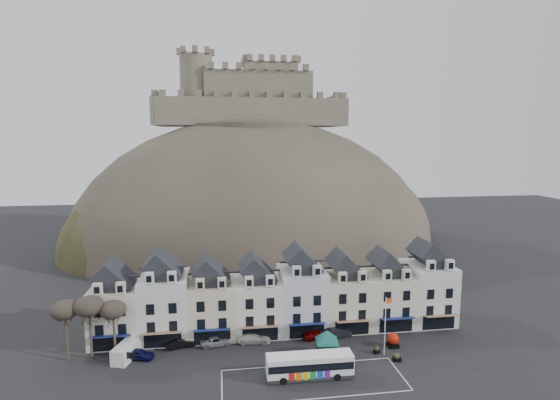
# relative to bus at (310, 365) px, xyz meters

# --- Properties ---
(ground) EXTENTS (300.00, 300.00, 0.00)m
(ground) POSITION_rel_bus_xyz_m (-1.67, -1.93, -1.65)
(ground) COLOR black
(ground) RESTS_ON ground
(coach_bay_markings) EXTENTS (22.00, 7.50, 0.01)m
(coach_bay_markings) POSITION_rel_bus_xyz_m (0.33, -0.68, -1.65)
(coach_bay_markings) COLOR silver
(coach_bay_markings) RESTS_ON ground
(townhouse_terrace) EXTENTS (54.40, 9.35, 11.80)m
(townhouse_terrace) POSITION_rel_bus_xyz_m (-1.52, 14.04, 3.64)
(townhouse_terrace) COLOR beige
(townhouse_terrace) RESTS_ON ground
(castle_hill) EXTENTS (100.00, 76.00, 68.00)m
(castle_hill) POSITION_rel_bus_xyz_m (-0.41, 67.02, -1.55)
(castle_hill) COLOR #3B362D
(castle_hill) RESTS_ON ground
(castle) EXTENTS (50.20, 22.20, 22.00)m
(castle) POSITION_rel_bus_xyz_m (-1.16, 74.00, 38.54)
(castle) COLOR #655E4D
(castle) RESTS_ON ground
(tree_left_far) EXTENTS (3.61, 3.61, 8.24)m
(tree_left_far) POSITION_rel_bus_xyz_m (-30.67, 8.57, 5.24)
(tree_left_far) COLOR #332720
(tree_left_far) RESTS_ON ground
(tree_left_mid) EXTENTS (3.78, 3.78, 8.64)m
(tree_left_mid) POSITION_rel_bus_xyz_m (-27.67, 8.57, 5.59)
(tree_left_mid) COLOR #332720
(tree_left_mid) RESTS_ON ground
(tree_left_near) EXTENTS (3.43, 3.43, 7.84)m
(tree_left_near) POSITION_rel_bus_xyz_m (-24.67, 8.57, 4.90)
(tree_left_near) COLOR #332720
(tree_left_near) RESTS_ON ground
(bus) EXTENTS (10.64, 2.63, 2.99)m
(bus) POSITION_rel_bus_xyz_m (0.00, 0.00, 0.00)
(bus) COLOR #262628
(bus) RESTS_ON ground
(bus_shelter) EXTENTS (5.90, 5.90, 3.78)m
(bus_shelter) POSITION_rel_bus_xyz_m (3.33, 4.52, 1.28)
(bus_shelter) COLOR black
(bus_shelter) RESTS_ON ground
(red_buoy) EXTENTS (1.65, 1.65, 2.04)m
(red_buoy) POSITION_rel_bus_xyz_m (13.20, 6.01, -0.61)
(red_buoy) COLOR black
(red_buoy) RESTS_ON ground
(flagpole) EXTENTS (1.08, 0.55, 8.11)m
(flagpole) POSITION_rel_bus_xyz_m (11.25, 4.11, 2.98)
(flagpole) COLOR silver
(flagpole) RESTS_ON ground
(white_van) EXTENTS (3.29, 4.97, 2.09)m
(white_van) POSITION_rel_bus_xyz_m (-23.14, 7.82, -0.61)
(white_van) COLOR white
(white_van) RESTS_ON ground
(planter_west) EXTENTS (1.07, 0.83, 0.96)m
(planter_west) POSITION_rel_bus_xyz_m (10.33, 4.63, -1.19)
(planter_west) COLOR black
(planter_west) RESTS_ON ground
(planter_east) EXTENTS (1.19, 0.77, 1.10)m
(planter_east) POSITION_rel_bus_xyz_m (12.14, 2.16, -1.12)
(planter_east) COLOR black
(planter_east) RESTS_ON ground
(car_navy) EXTENTS (4.40, 2.57, 1.41)m
(car_navy) POSITION_rel_bus_xyz_m (-21.55, 7.57, -0.95)
(car_navy) COLOR #0D0E45
(car_navy) RESTS_ON ground
(car_black) EXTENTS (4.23, 2.25, 1.33)m
(car_black) POSITION_rel_bus_xyz_m (-16.32, 10.07, -0.99)
(car_black) COLOR black
(car_black) RESTS_ON ground
(car_silver) EXTENTS (4.79, 2.79, 1.27)m
(car_silver) POSITION_rel_bus_xyz_m (-11.27, 10.07, -1.02)
(car_silver) COLOR #9FA0A6
(car_silver) RESTS_ON ground
(car_white) EXTENTS (5.07, 2.46, 1.42)m
(car_white) POSITION_rel_bus_xyz_m (-6.07, 10.07, -0.94)
(car_white) COLOR silver
(car_white) RESTS_ON ground
(car_maroon) EXTENTS (4.62, 2.50, 1.49)m
(car_maroon) POSITION_rel_bus_xyz_m (3.13, 10.07, -0.91)
(car_maroon) COLOR #5C0505
(car_maroon) RESTS_ON ground
(car_charcoal) EXTENTS (4.95, 2.47, 1.56)m
(car_charcoal) POSITION_rel_bus_xyz_m (5.99, 10.07, -0.88)
(car_charcoal) COLOR black
(car_charcoal) RESTS_ON ground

